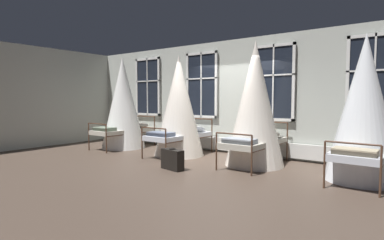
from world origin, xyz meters
TOP-DOWN VIEW (x-y plane):
  - ground at (0.00, 0.00)m, footprint 21.29×21.29m
  - back_wall_with_windows at (0.00, 1.35)m, footprint 11.14×0.10m
  - end_wall_left at (-5.57, -2.01)m, footprint 0.10×7.62m
  - window_bank at (-0.00, 1.23)m, footprint 7.80×0.10m
  - cot_first at (-3.30, 0.10)m, footprint 1.35×1.97m
  - cot_second at (-1.07, 0.12)m, footprint 1.35×1.99m
  - cot_third at (1.12, 0.17)m, footprint 1.35×1.97m
  - cot_fourth at (3.32, 0.13)m, footprint 1.35×1.98m
  - suitcase_dark at (-0.10, -1.31)m, footprint 0.59×0.31m

SIDE VIEW (x-z plane):
  - ground at x=0.00m, z-range 0.00..0.00m
  - suitcase_dark at x=-0.10m, z-range -0.01..0.46m
  - window_bank at x=0.00m, z-range -0.32..2.52m
  - cot_second at x=-1.07m, z-range -0.04..2.65m
  - cot_fourth at x=3.32m, z-range -0.04..2.69m
  - cot_first at x=-3.30m, z-range -0.04..2.76m
  - cot_third at x=1.12m, z-range -0.04..2.81m
  - back_wall_with_windows at x=0.00m, z-range 0.00..3.16m
  - end_wall_left at x=-5.57m, z-range 0.00..3.16m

